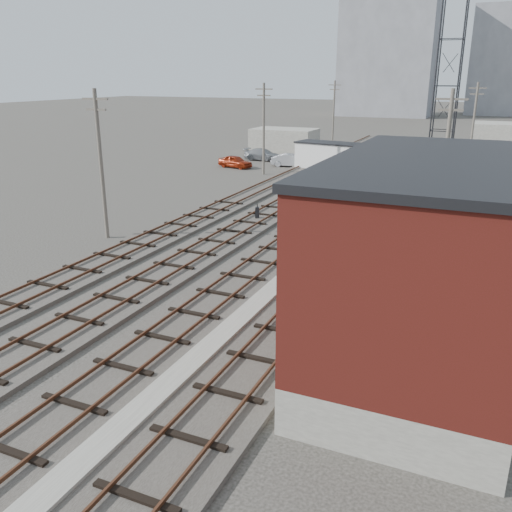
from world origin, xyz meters
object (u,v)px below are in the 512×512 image
Objects in this scene: site_trailer at (329,156)px; car_red at (235,162)px; signal_mast at (287,313)px; car_silver at (291,160)px; switch_stand at (257,213)px; car_grey at (263,155)px.

car_red is at bearing -155.36° from site_trailer.
signal_mast reaches higher than car_silver.
car_grey is (-10.72, 26.14, 0.14)m from switch_stand.
car_red is (-11.43, 19.96, 0.13)m from switch_stand.
switch_stand is at bearing -138.40° from car_red.
signal_mast is at bearing -66.13° from site_trailer.
switch_stand is 0.24× the size of car_grey.
site_trailer is (-10.88, 41.27, -0.91)m from signal_mast.
site_trailer is 1.56× the size of car_grey.
car_red reaches higher than switch_stand.
car_red is 6.23m from car_grey.
signal_mast is 1.03× the size of car_red.
signal_mast is 42.69m from site_trailer.
car_grey reaches higher than switch_stand.
site_trailer is at bearing 104.77° from signal_mast.
signal_mast is at bearing -139.99° from car_red.
car_red is at bearing 175.39° from car_grey.
signal_mast is 0.86× the size of car_grey.
car_silver is 5.53m from car_grey.
signal_mast is at bearing -166.62° from car_silver.
switch_stand is 23.90m from car_silver.
car_red is at bearing 118.22° from signal_mast.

